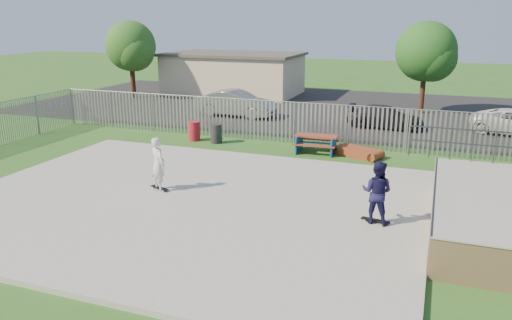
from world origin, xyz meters
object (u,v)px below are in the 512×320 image
(skater_navy, at_px, (377,192))
(skater_white, at_px, (158,164))
(tree_left, at_px, (131,46))
(funbox, at_px, (357,152))
(trash_bin_grey, at_px, (216,134))
(picnic_table, at_px, (316,144))
(trash_bin_red, at_px, (194,131))
(tree_mid, at_px, (426,52))
(car_silver, at_px, (236,103))
(car_dark, at_px, (385,117))

(skater_navy, xyz_separation_m, skater_white, (-7.32, 0.33, 0.00))
(skater_navy, bearing_deg, tree_left, -33.15)
(funbox, relative_size, trash_bin_grey, 2.21)
(picnic_table, bearing_deg, funbox, -4.77)
(tree_left, relative_size, skater_navy, 3.09)
(trash_bin_grey, bearing_deg, trash_bin_red, 176.70)
(picnic_table, xyz_separation_m, funbox, (1.86, -0.05, -0.22))
(picnic_table, xyz_separation_m, skater_navy, (3.58, -7.57, 0.67))
(trash_bin_grey, distance_m, tree_left, 16.31)
(trash_bin_grey, bearing_deg, tree_mid, 52.57)
(car_silver, relative_size, tree_mid, 0.84)
(funbox, relative_size, skater_navy, 1.11)
(car_silver, height_order, tree_left, tree_left)
(funbox, distance_m, car_silver, 10.74)
(tree_left, bearing_deg, funbox, -30.25)
(funbox, relative_size, tree_mid, 0.36)
(tree_mid, relative_size, skater_white, 3.09)
(picnic_table, height_order, trash_bin_red, trash_bin_red)
(trash_bin_red, distance_m, tree_mid, 15.72)
(trash_bin_red, distance_m, car_silver, 6.48)
(car_dark, xyz_separation_m, skater_white, (-6.06, -13.54, 0.45))
(trash_bin_red, bearing_deg, tree_left, 134.70)
(car_dark, xyz_separation_m, tree_left, (-19.05, 4.50, 3.20))
(car_dark, bearing_deg, tree_left, 79.23)
(car_silver, bearing_deg, skater_navy, -142.46)
(trash_bin_red, relative_size, tree_mid, 0.17)
(picnic_table, relative_size, tree_left, 0.34)
(car_dark, distance_m, tree_left, 19.84)
(trash_bin_red, relative_size, tree_left, 0.17)
(trash_bin_red, bearing_deg, skater_navy, -38.26)
(trash_bin_grey, distance_m, skater_white, 7.41)
(tree_left, xyz_separation_m, skater_navy, (20.31, -18.37, -2.75))
(skater_navy, bearing_deg, skater_white, 6.41)
(trash_bin_red, relative_size, trash_bin_grey, 1.03)
(funbox, bearing_deg, trash_bin_grey, -158.72)
(car_silver, xyz_separation_m, skater_white, (2.84, -13.82, 0.26))
(trash_bin_grey, bearing_deg, car_silver, 104.09)
(tree_left, bearing_deg, picnic_table, -32.82)
(car_dark, bearing_deg, picnic_table, 162.26)
(skater_white, bearing_deg, tree_mid, -80.93)
(trash_bin_grey, bearing_deg, car_dark, 40.73)
(trash_bin_red, bearing_deg, trash_bin_grey, -3.30)
(funbox, height_order, skater_navy, skater_navy)
(trash_bin_red, bearing_deg, picnic_table, -1.01)
(picnic_table, bearing_deg, tree_mid, 68.06)
(trash_bin_grey, distance_m, car_dark, 9.59)
(picnic_table, bearing_deg, skater_white, -120.52)
(tree_left, distance_m, skater_navy, 27.52)
(trash_bin_red, distance_m, skater_white, 7.77)
(funbox, distance_m, trash_bin_red, 8.03)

